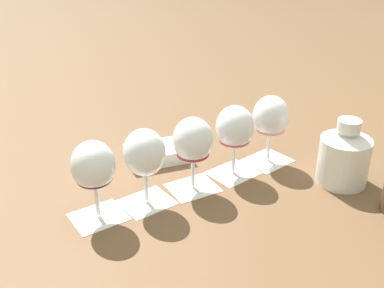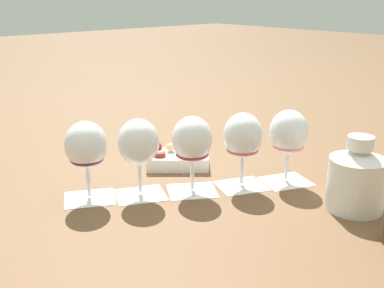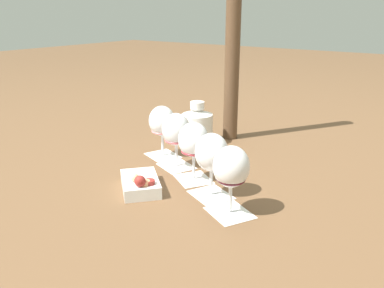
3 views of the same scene
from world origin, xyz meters
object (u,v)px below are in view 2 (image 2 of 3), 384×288
Objects in this scene: wine_glass_1 at (243,138)px; wine_glass_2 at (193,142)px; wine_glass_0 at (289,135)px; wine_glass_3 at (139,146)px; ceramic_vase at (357,178)px; snack_dish at (176,159)px; wine_glass_4 at (86,148)px.

wine_glass_2 is (0.10, -0.05, 0.00)m from wine_glass_1.
wine_glass_1 is (0.10, -0.05, 0.00)m from wine_glass_0.
ceramic_vase is at bearing 129.53° from wine_glass_3.
wine_glass_0 is 0.22m from wine_glass_2.
wine_glass_3 is 0.95× the size of snack_dish.
ceramic_vase is (0.01, 0.18, -0.05)m from wine_glass_0.
wine_glass_4 is 0.28m from snack_dish.
wine_glass_0 and wine_glass_2 have the same top height.
wine_glass_4 is at bearing 6.08° from snack_dish.
wine_glass_3 is at bearing 26.30° from snack_dish.
wine_glass_2 is at bearing -56.80° from ceramic_vase.
wine_glass_1 is 0.23m from wine_glass_3.
wine_glass_3 is at bearing 147.95° from wine_glass_4.
ceramic_vase is at bearing 109.59° from wine_glass_1.
wine_glass_3 is 0.11m from wine_glass_4.
wine_glass_2 is at bearing 62.91° from snack_dish.
ceramic_vase is at bearing 104.48° from snack_dish.
wine_glass_0 is 0.45m from wine_glass_4.
wine_glass_3 is at bearing -28.49° from wine_glass_0.
wine_glass_2 is at bearing 148.41° from wine_glass_3.
wine_glass_4 reaches higher than snack_dish.
wine_glass_0 is 0.11m from wine_glass_1.
wine_glass_3 is 1.00× the size of wine_glass_4.
wine_glass_3 is at bearing -50.47° from ceramic_vase.
wine_glass_3 and wine_glass_4 have the same top height.
wine_glass_0 is 1.00× the size of wine_glass_4.
snack_dish is at bearing -153.70° from wine_glass_3.
wine_glass_4 is at bearing -46.91° from ceramic_vase.
snack_dish is at bearing -63.20° from wine_glass_0.
wine_glass_0 is at bearing 153.10° from wine_glass_2.
wine_glass_2 is 1.00× the size of wine_glass_4.
wine_glass_0 is 1.00× the size of wine_glass_2.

